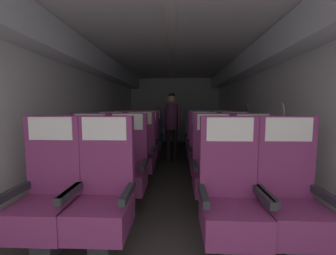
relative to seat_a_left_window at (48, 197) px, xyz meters
name	(u,v)px	position (x,y,z in m)	size (l,w,h in m)	color
ground	(172,175)	(1.01, 2.23, -0.51)	(3.42, 8.02, 0.02)	#3D3833
fuselage_shell	(173,86)	(1.01, 2.49, 1.16)	(3.30, 7.67, 2.32)	silver
seat_a_left_window	(48,197)	(0.00, 0.00, 0.00)	(0.51, 0.48, 1.18)	#38383D
seat_a_left_aisle	(103,197)	(0.47, 0.01, 0.00)	(0.51, 0.48, 1.18)	#38383D
seat_a_right_aisle	(291,200)	(2.03, 0.02, 0.00)	(0.51, 0.48, 1.18)	#38383D
seat_a_right_window	(231,200)	(1.54, 0.00, 0.00)	(0.51, 0.48, 1.18)	#38383D
seat_b_left_window	(89,168)	(-0.01, 0.86, 0.00)	(0.51, 0.48, 1.18)	#38383D
seat_b_left_aisle	(127,168)	(0.47, 0.88, 0.00)	(0.51, 0.48, 1.18)	#38383D
seat_b_right_aisle	(254,170)	(2.02, 0.86, 0.00)	(0.51, 0.48, 1.18)	#38383D
seat_b_right_window	(213,170)	(1.54, 0.87, 0.00)	(0.51, 0.48, 1.18)	#38383D
seat_c_left_window	(110,153)	(-0.01, 1.72, 0.00)	(0.51, 0.48, 1.18)	#38383D
seat_c_left_aisle	(140,153)	(0.48, 1.73, 0.00)	(0.51, 0.48, 1.18)	#38383D
seat_c_right_aisle	(235,154)	(2.03, 1.73, 0.00)	(0.51, 0.48, 1.18)	#38383D
seat_c_right_window	(204,154)	(1.54, 1.72, 0.00)	(0.51, 0.48, 1.18)	#38383D
seat_d_left_window	(123,144)	(-0.01, 2.58, 0.00)	(0.51, 0.48, 1.18)	#38383D
seat_d_left_aisle	(146,144)	(0.47, 2.60, 0.00)	(0.51, 0.48, 1.18)	#38383D
seat_d_right_aisle	(223,145)	(2.02, 2.58, 0.00)	(0.51, 0.48, 1.18)	#38383D
seat_d_right_window	(199,145)	(1.54, 2.59, 0.00)	(0.51, 0.48, 1.18)	#38383D
seat_e_left_window	(132,138)	(0.00, 3.45, 0.00)	(0.51, 0.48, 1.18)	#38383D
seat_e_left_aisle	(152,138)	(0.49, 3.46, 0.00)	(0.51, 0.48, 1.18)	#38383D
seat_e_right_aisle	(216,139)	(2.04, 3.45, 0.00)	(0.51, 0.48, 1.18)	#38383D
seat_e_right_window	(196,139)	(1.55, 3.44, 0.00)	(0.51, 0.48, 1.18)	#38383D
flight_attendant	(172,119)	(0.97, 3.23, 0.47)	(0.43, 0.28, 1.57)	black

